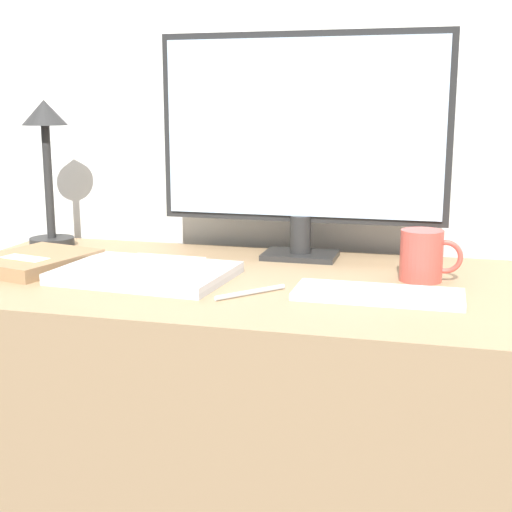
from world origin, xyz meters
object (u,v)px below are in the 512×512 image
at_px(notebook, 34,261).
at_px(pen, 250,292).
at_px(desk_lamp, 47,150).
at_px(ereader, 152,267).
at_px(coffee_mug, 423,256).
at_px(monitor, 302,136).
at_px(keyboard, 378,294).
at_px(laptop, 146,273).

xyz_separation_m(notebook, pen, (0.49, -0.09, -0.01)).
bearing_deg(desk_lamp, ereader, -35.16).
height_order(desk_lamp, coffee_mug, desk_lamp).
xyz_separation_m(monitor, notebook, (-0.52, -0.24, -0.25)).
relative_size(ereader, coffee_mug, 1.65).
xyz_separation_m(desk_lamp, pen, (0.58, -0.31, -0.22)).
bearing_deg(keyboard, notebook, 175.59).
distance_m(monitor, notebook, 0.62).
bearing_deg(notebook, desk_lamp, 111.97).
distance_m(desk_lamp, pen, 0.70).
distance_m(ereader, pen, 0.22).
xyz_separation_m(keyboard, pen, (-0.22, -0.04, -0.00)).
distance_m(desk_lamp, notebook, 0.32).
bearing_deg(coffee_mug, desk_lamp, 171.48).
xyz_separation_m(desk_lamp, coffee_mug, (0.87, -0.13, -0.18)).
bearing_deg(coffee_mug, keyboard, -115.58).
xyz_separation_m(keyboard, ereader, (-0.44, 0.02, 0.02)).
bearing_deg(notebook, pen, -10.71).
relative_size(keyboard, pen, 2.50).
distance_m(monitor, desk_lamp, 0.61).
bearing_deg(laptop, monitor, 46.31).
height_order(desk_lamp, pen, desk_lamp).
height_order(monitor, coffee_mug, monitor).
xyz_separation_m(laptop, coffee_mug, (0.52, 0.12, 0.04)).
relative_size(keyboard, ereader, 1.51).
bearing_deg(notebook, ereader, -7.56).
bearing_deg(coffee_mug, ereader, -165.81).
relative_size(laptop, desk_lamp, 0.99).
bearing_deg(laptop, keyboard, -3.47).
distance_m(keyboard, coffee_mug, 0.17).
height_order(monitor, desk_lamp, monitor).
bearing_deg(pen, notebook, 169.29).
relative_size(keyboard, desk_lamp, 0.86).
xyz_separation_m(ereader, pen, (0.21, -0.06, -0.02)).
relative_size(monitor, ereader, 3.22).
relative_size(keyboard, coffee_mug, 2.50).
bearing_deg(laptop, coffee_mug, 12.80).
relative_size(desk_lamp, notebook, 1.29).
relative_size(laptop, notebook, 1.28).
distance_m(monitor, keyboard, 0.44).
relative_size(laptop, pen, 2.89).
bearing_deg(pen, keyboard, 9.62).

